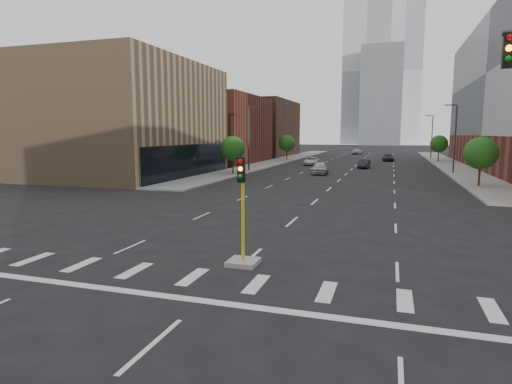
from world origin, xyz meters
The scene contains 21 objects.
sidewalk_left_far centered at (-15.00, 74.00, 0.07)m, with size 5.00×92.00×0.15m, color gray.
sidewalk_right_far centered at (15.00, 74.00, 0.07)m, with size 5.00×92.00×0.15m, color gray.
building_left_mid centered at (-27.50, 40.00, 7.00)m, with size 20.00×24.00×14.00m, color #907151.
building_left_far_a centered at (-27.50, 66.00, 6.00)m, with size 20.00×22.00×12.00m, color brown.
building_left_far_b centered at (-27.50, 92.00, 6.50)m, with size 20.00×24.00×13.00m, color brown.
tower_left centered at (-8.00, 220.00, 35.00)m, with size 22.00×22.00×70.00m, color #B2B7BC.
tower_right centered at (10.00, 260.00, 40.00)m, with size 20.00×20.00×80.00m, color #B2B7BC.
tower_mid centered at (0.00, 200.00, 22.00)m, with size 18.00×18.00×44.00m, color slate.
median_traffic_signal centered at (0.00, 8.97, 0.97)m, with size 1.20×1.20×4.40m.
streetlight_right_a centered at (13.41, 55.00, 5.01)m, with size 1.60×0.22×9.07m.
streetlight_right_b centered at (13.41, 90.00, 5.01)m, with size 1.60×0.22×9.07m.
streetlight_left centered at (-13.41, 50.00, 5.01)m, with size 1.60×0.22×9.07m.
tree_left_near centered at (-14.00, 45.00, 3.39)m, with size 3.20×3.20×4.85m.
tree_left_far centered at (-14.00, 75.00, 3.39)m, with size 3.20×3.20×4.85m.
tree_right_near centered at (14.00, 40.00, 3.39)m, with size 3.20×3.20×4.85m.
tree_right_far centered at (14.00, 80.00, 3.39)m, with size 3.20×3.20×4.85m.
car_near_left centered at (-3.27, 48.96, 0.82)m, with size 1.94×4.81×1.64m, color #A1A2A6.
car_mid_right centered at (1.65, 60.62, 0.68)m, with size 1.43×4.11×1.35m, color black.
car_far_left centered at (-7.24, 64.70, 0.68)m, with size 2.26×4.90×1.36m, color silver.
car_deep_right centered at (4.96, 79.37, 0.70)m, with size 1.95×4.80×1.39m, color black.
car_distant centered at (-2.75, 104.29, 0.78)m, with size 1.84×4.58×1.56m, color #A0A1A5.
Camera 1 is at (5.60, -6.95, 5.32)m, focal length 30.00 mm.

